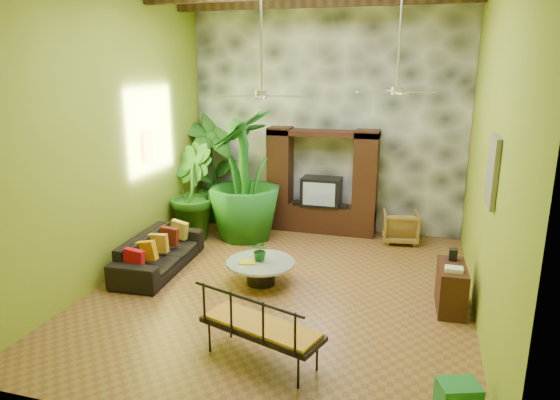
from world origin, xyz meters
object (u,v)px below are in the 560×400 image
(ceiling_fan_back, at_px, (397,78))
(sofa, at_px, (159,252))
(entertainment_center, at_px, (322,189))
(tall_plant_a, at_px, (212,167))
(wicker_armchair, at_px, (400,227))
(side_console, at_px, (451,288))
(tall_plant_c, at_px, (245,175))
(iron_bench, at_px, (259,325))
(ceiling_fan_front, at_px, (262,80))
(coffee_table, at_px, (261,269))
(tall_plant_b, at_px, (191,191))
(green_bin, at_px, (458,399))

(ceiling_fan_back, distance_m, sofa, 5.14)
(ceiling_fan_back, relative_size, sofa, 0.84)
(entertainment_center, height_order, tall_plant_a, tall_plant_a)
(wicker_armchair, height_order, side_console, side_console)
(tall_plant_c, xyz_separation_m, iron_bench, (1.79, -4.40, -0.84))
(sofa, distance_m, tall_plant_a, 3.13)
(ceiling_fan_front, height_order, ceiling_fan_back, same)
(ceiling_fan_front, bearing_deg, sofa, 165.03)
(tall_plant_c, height_order, coffee_table, tall_plant_c)
(entertainment_center, height_order, side_console, entertainment_center)
(ceiling_fan_front, bearing_deg, wicker_armchair, 59.51)
(sofa, relative_size, tall_plant_c, 0.80)
(tall_plant_a, bearing_deg, side_console, -30.69)
(tall_plant_b, height_order, coffee_table, tall_plant_b)
(entertainment_center, relative_size, ceiling_fan_back, 1.29)
(green_bin, bearing_deg, tall_plant_b, 139.80)
(sofa, height_order, wicker_armchair, wicker_armchair)
(ceiling_fan_front, height_order, tall_plant_a, ceiling_fan_front)
(entertainment_center, bearing_deg, ceiling_fan_back, -50.43)
(ceiling_fan_front, distance_m, tall_plant_b, 4.13)
(coffee_table, bearing_deg, ceiling_fan_back, 28.37)
(tall_plant_b, distance_m, iron_bench, 5.09)
(sofa, height_order, side_console, side_console)
(coffee_table, xyz_separation_m, side_console, (3.06, -0.08, 0.10))
(entertainment_center, height_order, green_bin, entertainment_center)
(tall_plant_b, bearing_deg, ceiling_fan_back, -10.54)
(ceiling_fan_front, xyz_separation_m, side_console, (2.85, 0.43, -3.05))
(tall_plant_a, bearing_deg, tall_plant_b, -89.58)
(sofa, bearing_deg, green_bin, -120.84)
(ceiling_fan_front, bearing_deg, iron_bench, -73.44)
(sofa, distance_m, wicker_armchair, 4.94)
(wicker_armchair, height_order, coffee_table, wicker_armchair)
(coffee_table, bearing_deg, wicker_armchair, 52.25)
(entertainment_center, distance_m, ceiling_fan_front, 4.30)
(ceiling_fan_front, height_order, tall_plant_b, ceiling_fan_front)
(entertainment_center, bearing_deg, side_console, -49.50)
(ceiling_fan_front, height_order, coffee_table, ceiling_fan_front)
(ceiling_fan_back, xyz_separation_m, tall_plant_c, (-3.07, 1.04, -2.02))
(coffee_table, bearing_deg, sofa, 177.93)
(tall_plant_c, bearing_deg, sofa, -114.00)
(wicker_armchair, relative_size, tall_plant_a, 0.28)
(sofa, bearing_deg, tall_plant_c, -27.24)
(entertainment_center, height_order, tall_plant_c, tall_plant_c)
(entertainment_center, distance_m, iron_bench, 5.32)
(tall_plant_b, distance_m, green_bin, 6.90)
(tall_plant_c, relative_size, iron_bench, 1.64)
(ceiling_fan_back, bearing_deg, tall_plant_a, 155.10)
(wicker_armchair, bearing_deg, iron_bench, 66.01)
(entertainment_center, xyz_separation_m, tall_plant_c, (-1.47, -0.89, 0.41))
(ceiling_fan_back, height_order, sofa, ceiling_fan_back)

